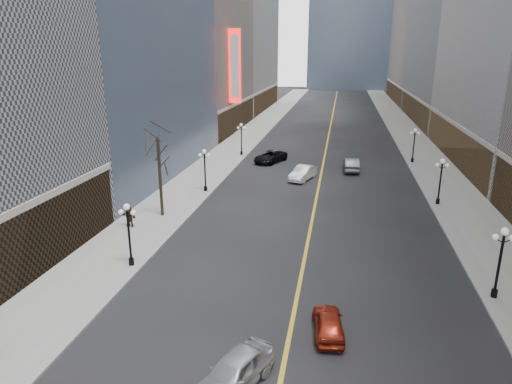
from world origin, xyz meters
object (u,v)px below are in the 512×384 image
at_px(car_nb_near, 234,372).
at_px(car_nb_mid, 303,173).
at_px(streetlamp_west_3, 241,136).
at_px(streetlamp_east_1, 501,256).
at_px(car_nb_far, 270,157).
at_px(streetlamp_west_2, 205,166).
at_px(streetlamp_east_2, 441,177).
at_px(car_sb_far, 351,164).
at_px(streetlamp_east_3, 414,142).
at_px(streetlamp_west_1, 128,228).
at_px(car_sb_mid, 328,323).

distance_m(car_nb_near, car_nb_mid, 35.17).
bearing_deg(streetlamp_west_3, car_nb_near, -78.06).
relative_size(streetlamp_east_1, car_nb_far, 0.81).
height_order(streetlamp_west_2, car_nb_far, streetlamp_west_2).
bearing_deg(streetlamp_west_2, car_nb_far, 72.42).
relative_size(streetlamp_east_2, car_nb_far, 0.81).
distance_m(streetlamp_east_2, car_sb_far, 14.74).
height_order(car_nb_mid, car_nb_far, car_nb_mid).
relative_size(car_nb_near, car_nb_mid, 0.96).
bearing_deg(streetlamp_east_1, car_sb_far, 105.22).
relative_size(streetlamp_east_3, car_nb_far, 0.81).
xyz_separation_m(streetlamp_east_1, car_sb_far, (-8.19, 30.08, -2.07)).
height_order(streetlamp_west_2, streetlamp_west_3, same).
distance_m(streetlamp_east_3, car_nb_mid, 17.87).
height_order(car_nb_near, car_nb_far, car_nb_near).
xyz_separation_m(streetlamp_west_3, car_nb_mid, (9.80, -11.16, -2.09)).
bearing_deg(streetlamp_east_1, streetlamp_west_3, 123.25).
height_order(streetlamp_west_1, car_nb_near, streetlamp_west_1).
distance_m(car_nb_near, car_nb_far, 43.47).
height_order(streetlamp_east_2, streetlamp_west_3, same).
relative_size(streetlamp_east_2, car_nb_mid, 0.92).
bearing_deg(streetlamp_east_2, car_sb_mid, -112.67).
height_order(streetlamp_east_2, streetlamp_west_2, same).
xyz_separation_m(streetlamp_east_3, streetlamp_west_1, (-23.60, -36.00, 0.00)).
bearing_deg(car_sb_far, streetlamp_west_3, -23.35).
height_order(streetlamp_west_3, car_sb_far, streetlamp_west_3).
distance_m(streetlamp_west_1, streetlamp_west_2, 18.00).
bearing_deg(streetlamp_east_3, streetlamp_west_3, 180.00).
height_order(streetlamp_east_2, car_sb_mid, streetlamp_east_2).
distance_m(streetlamp_east_2, car_nb_far, 24.12).
bearing_deg(streetlamp_west_2, streetlamp_west_1, -90.00).
xyz_separation_m(streetlamp_west_2, car_nb_mid, (9.80, 6.84, -2.09)).
bearing_deg(streetlamp_west_3, streetlamp_west_1, -90.00).
xyz_separation_m(streetlamp_west_1, car_nb_mid, (9.80, 24.84, -2.09)).
height_order(streetlamp_west_3, car_sb_mid, streetlamp_west_3).
height_order(streetlamp_east_2, car_nb_far, streetlamp_east_2).
distance_m(car_nb_near, car_sb_far, 40.79).
relative_size(streetlamp_east_2, streetlamp_east_3, 1.00).
xyz_separation_m(streetlamp_west_2, car_nb_far, (4.70, 14.84, -2.13)).
xyz_separation_m(streetlamp_east_2, streetlamp_west_1, (-23.60, -18.00, 0.00)).
bearing_deg(streetlamp_west_3, streetlamp_east_2, -37.33).
height_order(streetlamp_west_1, car_nb_mid, streetlamp_west_1).
bearing_deg(streetlamp_east_2, streetlamp_west_3, 142.67).
distance_m(streetlamp_east_2, streetlamp_west_3, 29.68).
bearing_deg(car_nb_near, streetlamp_east_3, 97.23).
distance_m(streetlamp_east_1, streetlamp_west_2, 29.68).
relative_size(streetlamp_west_3, car_sb_far, 0.89).
relative_size(car_nb_mid, car_sb_mid, 1.28).
bearing_deg(car_sb_far, streetlamp_west_1, 60.53).
height_order(car_nb_near, car_sb_mid, car_nb_near).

